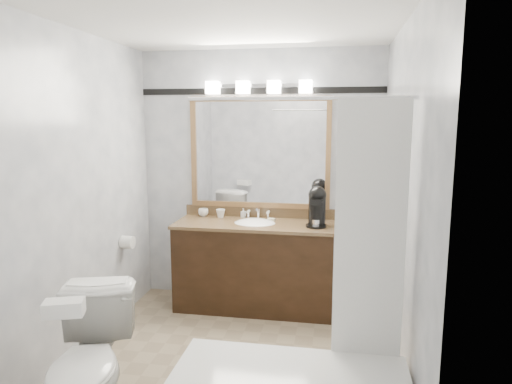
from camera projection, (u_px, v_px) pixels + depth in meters
room at (230, 200)px, 3.31m from camera, size 2.42×2.62×2.52m
vanity at (255, 264)px, 4.42m from camera, size 1.53×0.58×0.97m
mirror at (259, 153)px, 4.51m from camera, size 1.40×0.04×1.10m
vanity_light_bar at (259, 87)px, 4.36m from camera, size 1.02×0.14×0.12m
accent_stripe at (260, 91)px, 4.43m from camera, size 2.40×0.01×0.06m
tp_roll at (128, 242)px, 4.23m from camera, size 0.11×0.12×0.12m
toilet at (89, 367)px, 2.65m from camera, size 0.66×0.89×0.81m
tissue_box at (64, 308)px, 2.39m from camera, size 0.23×0.17×0.08m
coffee_maker at (317, 206)px, 4.21m from camera, size 0.19×0.24×0.37m
cup_left at (203, 212)px, 4.64m from camera, size 0.11×0.11×0.08m
cup_right at (221, 213)px, 4.58m from camera, size 0.12×0.12×0.08m
soap_bottle_a at (243, 213)px, 4.58m from camera, size 0.05×0.05×0.09m
soap_bar at (271, 219)px, 4.45m from camera, size 0.08×0.07×0.02m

